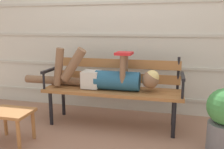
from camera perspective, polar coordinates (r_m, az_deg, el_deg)
name	(u,v)px	position (r m, az deg, el deg)	size (l,w,h in m)	color
ground_plane	(110,128)	(2.80, -0.59, -12.99)	(12.00, 12.00, 0.00)	#936B56
house_siding	(123,19)	(3.23, 2.58, 13.32)	(4.44, 0.08, 2.53)	beige
park_bench	(113,85)	(2.81, 0.33, -2.59)	(1.62, 0.45, 0.82)	#9E6638
reclining_person	(104,77)	(2.74, -1.93, -0.61)	(1.71, 0.25, 0.50)	#23567A
footstool	(10,117)	(2.60, -23.46, -9.41)	(0.43, 0.31, 0.34)	#9E6638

